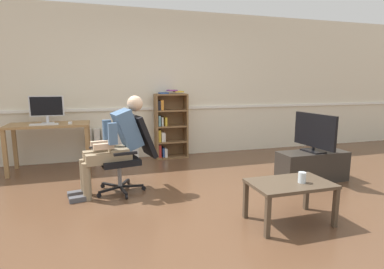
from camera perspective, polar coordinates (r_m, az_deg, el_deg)
The scene contains 14 objects.
ground_plane at distance 3.44m, azimuth 1.72°, elevation -14.03°, with size 18.00×18.00×0.00m, color brown.
back_wall at distance 5.73m, azimuth -6.71°, elevation 9.27°, with size 12.00×0.13×2.70m.
computer_desk at distance 5.26m, azimuth -25.49°, elevation 0.64°, with size 1.22×0.61×0.76m.
imac_monitor at distance 5.30m, azimuth -25.87°, elevation 4.67°, with size 0.51×0.14×0.44m.
keyboard at distance 5.11m, azimuth -26.25°, elevation 1.74°, with size 0.40×0.12×0.02m, color white.
computer_mouse at distance 5.08m, azimuth -22.13°, elevation 2.06°, with size 0.06×0.10×0.03m, color white.
bookshelf at distance 5.61m, azimuth -4.45°, elevation 1.64°, with size 0.60×0.29×1.27m.
radiator at distance 5.64m, azimuth -14.78°, elevation -1.75°, with size 0.91×0.08×0.59m.
office_chair at distance 3.96m, azimuth -11.66°, elevation -3.04°, with size 0.78×0.63×0.98m.
person_seated at distance 3.89m, azimuth -14.36°, elevation -1.44°, with size 0.97×0.48×1.23m.
tv_stand at distance 4.65m, azimuth 21.83°, elevation -5.60°, with size 0.99×0.38×0.43m.
tv_screen at distance 4.56m, azimuth 22.24°, elevation 0.43°, with size 0.22×0.77×0.54m.
coffee_table at distance 3.18m, azimuth 18.11°, elevation -9.54°, with size 0.80×0.49×0.42m.
drinking_glass at distance 3.16m, azimuth 20.17°, elevation -7.67°, with size 0.08×0.08×0.11m, color silver.
Camera 1 is at (-1.00, -2.99, 1.39)m, focal length 28.09 mm.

